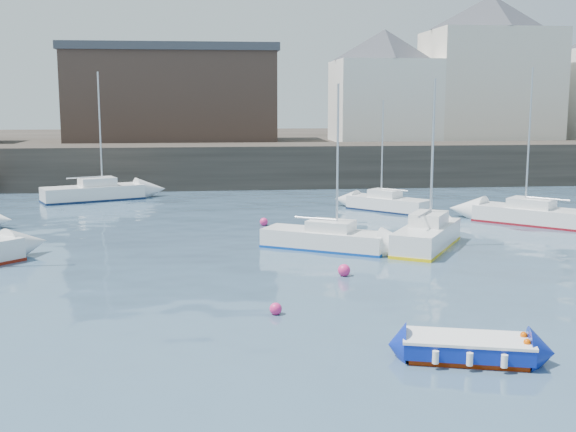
{
  "coord_description": "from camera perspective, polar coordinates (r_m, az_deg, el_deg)",
  "views": [
    {
      "loc": [
        -3.09,
        -16.69,
        6.15
      ],
      "look_at": [
        0.0,
        12.0,
        1.5
      ],
      "focal_mm": 45.0,
      "sensor_mm": 36.0,
      "label": 1
    }
  ],
  "objects": [
    {
      "name": "sailboat_h",
      "position": [
        46.19,
        -15.12,
        1.83
      ],
      "size": [
        6.37,
        4.23,
        7.85
      ],
      "color": "white",
      "rests_on": "ground"
    },
    {
      "name": "quay_wall",
      "position": [
        51.99,
        -2.72,
        4.02
      ],
      "size": [
        90.0,
        5.0,
        3.0
      ],
      "primitive_type": "cube",
      "color": "#28231E",
      "rests_on": "ground"
    },
    {
      "name": "water",
      "position": [
        18.05,
        4.15,
        -10.79
      ],
      "size": [
        220.0,
        220.0,
        0.0
      ],
      "primitive_type": "plane",
      "color": "#2D4760",
      "rests_on": "ground"
    },
    {
      "name": "sailboat_b",
      "position": [
        30.09,
        2.99,
        -1.79
      ],
      "size": [
        5.42,
        4.13,
        6.8
      ],
      "color": "white",
      "rests_on": "ground"
    },
    {
      "name": "buoy_far",
      "position": [
        35.77,
        -1.92,
        -0.75
      ],
      "size": [
        0.4,
        0.4,
        0.4
      ],
      "primitive_type": "sphere",
      "color": "#E42773",
      "rests_on": "ground"
    },
    {
      "name": "land_strip",
      "position": [
        69.92,
        -3.61,
        5.24
      ],
      "size": [
        90.0,
        32.0,
        2.8
      ],
      "primitive_type": "cube",
      "color": "#28231E",
      "rests_on": "ground"
    },
    {
      "name": "bldg_east_d",
      "position": [
        59.88,
        7.59,
        10.24
      ],
      "size": [
        11.14,
        11.14,
        8.95
      ],
      "color": "white",
      "rests_on": "land_strip"
    },
    {
      "name": "sailboat_d",
      "position": [
        38.02,
        19.01,
        0.06
      ],
      "size": [
        5.74,
        5.58,
        7.74
      ],
      "color": "white",
      "rests_on": "ground"
    },
    {
      "name": "sailboat_c",
      "position": [
        30.74,
        10.93,
        -1.53
      ],
      "size": [
        4.22,
        5.45,
        7.03
      ],
      "color": "white",
      "rests_on": "ground"
    },
    {
      "name": "blue_dinghy",
      "position": [
        17.98,
        13.98,
        -10.04
      ],
      "size": [
        3.28,
        2.08,
        0.58
      ],
      "color": "#871F01",
      "rests_on": "ground"
    },
    {
      "name": "buoy_near",
      "position": [
        21.13,
        -0.98,
        -7.77
      ],
      "size": [
        0.36,
        0.36,
        0.36
      ],
      "primitive_type": "sphere",
      "color": "#E42773",
      "rests_on": "ground"
    },
    {
      "name": "warehouse",
      "position": [
        59.76,
        -9.06,
        9.49
      ],
      "size": [
        16.4,
        10.4,
        7.6
      ],
      "color": "#3D2D26",
      "rests_on": "land_strip"
    },
    {
      "name": "bldg_east_a",
      "position": [
        63.12,
        15.63,
        11.24
      ],
      "size": [
        13.36,
        13.36,
        11.8
      ],
      "color": "beige",
      "rests_on": "land_strip"
    },
    {
      "name": "sailboat_f",
      "position": [
        40.69,
        7.89,
        0.99
      ],
      "size": [
        4.4,
        4.44,
        6.16
      ],
      "color": "white",
      "rests_on": "ground"
    },
    {
      "name": "buoy_mid",
      "position": [
        25.68,
        4.45,
        -4.73
      ],
      "size": [
        0.44,
        0.44,
        0.44
      ],
      "primitive_type": "sphere",
      "color": "#E42773",
      "rests_on": "ground"
    }
  ]
}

